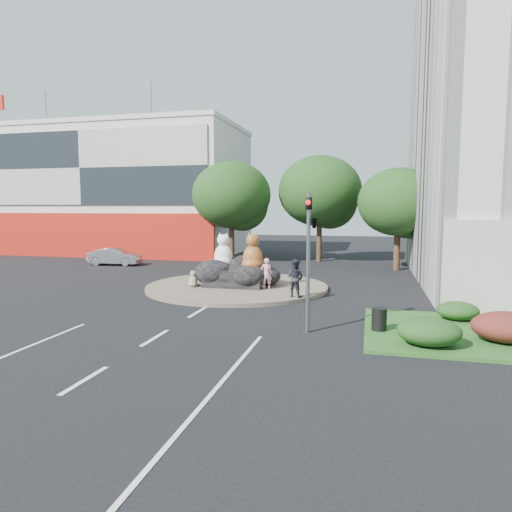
{
  "coord_description": "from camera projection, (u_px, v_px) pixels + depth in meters",
  "views": [
    {
      "loc": [
        7.11,
        -14.01,
        4.47
      ],
      "look_at": [
        1.44,
        8.6,
        2.0
      ],
      "focal_mm": 32.0,
      "sensor_mm": 36.0,
      "label": 1
    }
  ],
  "objects": [
    {
      "name": "cat_white",
      "position": [
        223.0,
        250.0,
        25.57
      ],
      "size": [
        1.22,
        1.07,
        2.0
      ],
      "primitive_type": null,
      "rotation": [
        0.0,
        0.0,
        0.03
      ],
      "color": "white",
      "rests_on": "rock_plinth"
    },
    {
      "name": "rock_plinth",
      "position": [
        237.0,
        277.0,
        25.29
      ],
      "size": [
        3.2,
        2.6,
        0.9
      ],
      "primitive_type": null,
      "color": "black",
      "rests_on": "roundabout_island"
    },
    {
      "name": "kitten_calico",
      "position": [
        193.0,
        278.0,
        24.76
      ],
      "size": [
        0.6,
        0.53,
        0.91
      ],
      "primitive_type": null,
      "rotation": [
        0.0,
        0.0,
        -0.12
      ],
      "color": "beige",
      "rests_on": "roundabout_island"
    },
    {
      "name": "cat_tabby",
      "position": [
        253.0,
        251.0,
        24.47
      ],
      "size": [
        1.33,
        1.18,
        2.09
      ],
      "primitive_type": null,
      "rotation": [
        0.0,
        0.0,
        -0.08
      ],
      "color": "#B26B25",
      "rests_on": "rock_plinth"
    },
    {
      "name": "street_lamp",
      "position": [
        506.0,
        206.0,
        19.84
      ],
      "size": [
        2.34,
        0.22,
        8.06
      ],
      "color": "#595B60",
      "rests_on": "ground"
    },
    {
      "name": "traffic_light",
      "position": [
        311.0,
        232.0,
        16.02
      ],
      "size": [
        0.44,
        1.24,
        5.0
      ],
      "color": "#595B60",
      "rests_on": "ground"
    },
    {
      "name": "tree_left",
      "position": [
        232.0,
        198.0,
        37.39
      ],
      "size": [
        6.46,
        6.46,
        8.27
      ],
      "color": "#382314",
      "rests_on": "ground"
    },
    {
      "name": "ground",
      "position": [
        155.0,
        338.0,
        15.71
      ],
      "size": [
        120.0,
        120.0,
        0.0
      ],
      "primitive_type": "plane",
      "color": "black",
      "rests_on": "ground"
    },
    {
      "name": "hedge_near_green",
      "position": [
        429.0,
        331.0,
        14.44
      ],
      "size": [
        2.0,
        1.6,
        0.9
      ],
      "primitive_type": "ellipsoid",
      "color": "#123915",
      "rests_on": "grass_verge"
    },
    {
      "name": "pedestrian_pink",
      "position": [
        266.0,
        274.0,
        23.95
      ],
      "size": [
        0.71,
        0.59,
        1.65
      ],
      "primitive_type": "imported",
      "rotation": [
        0.0,
        0.0,
        3.53
      ],
      "color": "pink",
      "rests_on": "roundabout_island"
    },
    {
      "name": "shophouse_block",
      "position": [
        117.0,
        191.0,
        46.34
      ],
      "size": [
        25.2,
        12.3,
        17.4
      ],
      "color": "silver",
      "rests_on": "ground"
    },
    {
      "name": "pedestrian_dark",
      "position": [
        295.0,
        278.0,
        21.89
      ],
      "size": [
        1.08,
        0.97,
        1.83
      ],
      "primitive_type": "imported",
      "rotation": [
        0.0,
        0.0,
        2.77
      ],
      "color": "#212129",
      "rests_on": "roundabout_island"
    },
    {
      "name": "kitten_white",
      "position": [
        260.0,
        281.0,
        24.31
      ],
      "size": [
        0.59,
        0.6,
        0.76
      ],
      "primitive_type": null,
      "rotation": [
        0.0,
        0.0,
        0.94
      ],
      "color": "beige",
      "rests_on": "roundabout_island"
    },
    {
      "name": "tree_right",
      "position": [
        399.0,
        206.0,
        32.38
      ],
      "size": [
        5.7,
        5.7,
        7.3
      ],
      "color": "#382314",
      "rests_on": "ground"
    },
    {
      "name": "tree_mid",
      "position": [
        321.0,
        195.0,
        37.59
      ],
      "size": [
        6.84,
        6.84,
        8.76
      ],
      "color": "#382314",
      "rests_on": "ground"
    },
    {
      "name": "hedge_back_green",
      "position": [
        458.0,
        311.0,
        17.75
      ],
      "size": [
        1.6,
        1.28,
        0.72
      ],
      "primitive_type": "ellipsoid",
      "color": "#123915",
      "rests_on": "grass_verge"
    },
    {
      "name": "parked_car",
      "position": [
        115.0,
        257.0,
        35.63
      ],
      "size": [
        4.19,
        1.81,
        1.34
      ],
      "primitive_type": "imported",
      "rotation": [
        0.0,
        0.0,
        1.67
      ],
      "color": "#9B9EA2",
      "rests_on": "ground"
    },
    {
      "name": "litter_bin",
      "position": [
        379.0,
        319.0,
        16.24
      ],
      "size": [
        0.7,
        0.7,
        0.79
      ],
      "primitive_type": "cylinder",
      "rotation": [
        0.0,
        0.0,
        0.41
      ],
      "color": "black",
      "rests_on": "grass_verge"
    },
    {
      "name": "hedge_red",
      "position": [
        507.0,
        327.0,
        14.79
      ],
      "size": [
        2.2,
        1.76,
        0.99
      ],
      "primitive_type": "ellipsoid",
      "color": "#501518",
      "rests_on": "grass_verge"
    },
    {
      "name": "roundabout_island",
      "position": [
        237.0,
        287.0,
        25.34
      ],
      "size": [
        10.0,
        10.0,
        0.2
      ],
      "primitive_type": "cylinder",
      "color": "brown",
      "rests_on": "ground"
    }
  ]
}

